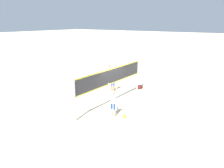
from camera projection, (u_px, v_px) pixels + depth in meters
name	position (u px, v px, depth m)	size (l,w,h in m)	color
ground_plane	(112.00, 102.00, 15.07)	(200.00, 200.00, 0.00)	beige
volleyball_net	(112.00, 78.00, 14.59)	(7.17, 0.11, 2.38)	beige
player_spiker	(113.00, 100.00, 12.59)	(0.28, 0.68, 1.98)	beige
player_blocker	(113.00, 77.00, 17.13)	(0.28, 0.71, 2.14)	#8C664C
volleyball	(124.00, 116.00, 12.61)	(0.23, 0.23, 0.23)	yellow
gear_bag	(140.00, 87.00, 18.07)	(0.45, 0.35, 0.25)	maroon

